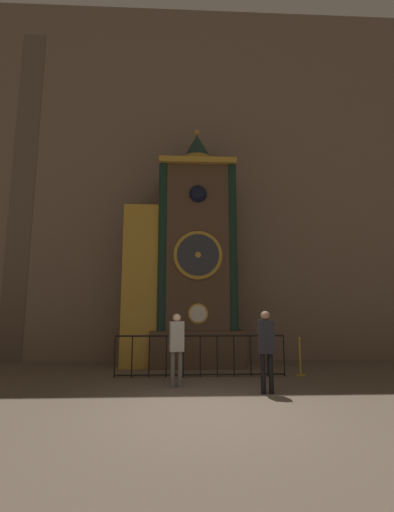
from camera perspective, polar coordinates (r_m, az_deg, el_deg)
name	(u,v)px	position (r m, az deg, el deg)	size (l,w,h in m)	color
ground_plane	(208,412)	(6.84, 1.92, -24.51)	(28.00, 28.00, 0.00)	brown
cathedral_back_wall	(193,173)	(14.01, -0.70, 13.73)	(24.00, 0.32, 14.48)	#7A6656
clock_tower	(186,263)	(11.81, -1.88, -1.17)	(4.00, 1.76, 8.40)	brown
railing_fence	(200,354)	(9.91, 0.55, -15.97)	(4.76, 0.05, 1.13)	black
visitor_near	(177,343)	(8.61, -3.42, -14.20)	(0.38, 0.28, 1.74)	#58554F
visitor_far	(266,343)	(8.10, 11.45, -14.04)	(0.37, 0.26, 1.81)	black
stanchion_post	(300,363)	(10.58, 16.82, -16.66)	(0.28, 0.28, 1.06)	#B28E33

